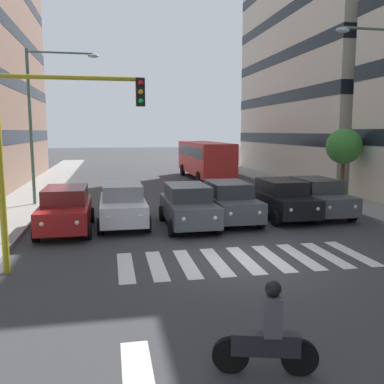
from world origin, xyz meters
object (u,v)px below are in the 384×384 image
car_2 (229,201)px  car_5 (66,209)px  car_1 (282,199)px  motorcycle_with_rider (267,336)px  car_0 (316,197)px  street_tree_1 (344,147)px  street_lamp_right (42,110)px  car_4 (123,204)px  bus_behind_traffic (204,156)px  traffic_light_gantry (42,139)px  car_3 (188,205)px

car_2 → car_5: (6.73, 0.46, 0.00)m
car_1 → motorcycle_with_rider: car_1 is taller
car_0 → street_tree_1: bearing=-133.7°
street_lamp_right → street_tree_1: (-16.07, 1.34, -1.89)m
car_5 → motorcycle_with_rider: car_5 is taller
car_0 → car_4: size_ratio=1.00×
car_0 → car_5: same height
car_4 → car_5: same height
car_1 → car_2: (2.56, 0.27, 0.00)m
car_5 → street_lamp_right: bearing=-75.1°
car_5 → bus_behind_traffic: bus_behind_traffic is taller
car_5 → street_tree_1: bearing=-162.7°
car_1 → traffic_light_gantry: (9.31, 5.50, 2.79)m
car_1 → traffic_light_gantry: size_ratio=0.81×
bus_behind_traffic → street_tree_1: 13.06m
street_lamp_right → street_tree_1: bearing=175.2°
motorcycle_with_rider → street_lamp_right: (5.69, -16.61, 4.28)m
car_2 → street_tree_1: 9.04m
bus_behind_traffic → street_lamp_right: size_ratio=1.35×
car_4 → street_lamp_right: 7.60m
car_5 → bus_behind_traffic: bearing=-119.4°
car_2 → car_3: (1.91, 0.60, 0.00)m
car_0 → motorcycle_with_rider: car_0 is taller
traffic_light_gantry → car_2: bearing=-142.2°
car_3 → street_tree_1: bearing=-154.3°
bus_behind_traffic → street_lamp_right: street_lamp_right is taller
car_5 → car_1: bearing=-175.5°
car_0 → traffic_light_gantry: bearing=27.2°
car_1 → car_2: same height
traffic_light_gantry → street_tree_1: traffic_light_gantry is taller
car_1 → bus_behind_traffic: bearing=-90.0°
street_lamp_right → traffic_light_gantry: bearing=98.2°
street_lamp_right → bus_behind_traffic: bearing=-135.7°
car_1 → car_2: 2.57m
car_3 → traffic_light_gantry: 7.26m
car_2 → street_lamp_right: street_lamp_right is taller
car_5 → bus_behind_traffic: 18.91m
car_0 → traffic_light_gantry: (11.09, 5.70, 2.79)m
car_2 → bus_behind_traffic: 16.21m
car_0 → car_3: same height
traffic_light_gantry → street_lamp_right: bearing=-81.8°
motorcycle_with_rider → car_5: bearing=-69.0°
car_1 → bus_behind_traffic: size_ratio=0.42×
street_tree_1 → street_lamp_right: bearing=-4.8°
motorcycle_with_rider → traffic_light_gantry: traffic_light_gantry is taller
car_1 → car_3: same height
car_1 → street_tree_1: street_tree_1 is taller
motorcycle_with_rider → car_0: bearing=-120.7°
car_4 → car_5: bearing=16.7°
car_0 → car_4: bearing=1.7°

